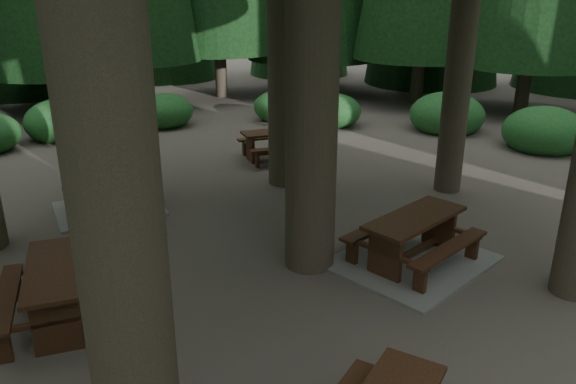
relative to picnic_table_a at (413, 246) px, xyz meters
name	(u,v)px	position (x,y,z in m)	size (l,w,h in m)	color
ground	(273,279)	(-2.40, 0.58, -0.31)	(80.00, 80.00, 0.00)	#49423C
picnic_table_a	(413,246)	(0.00, 0.00, 0.00)	(3.11, 2.82, 0.88)	gray
picnic_table_b	(57,285)	(-5.62, 0.88, 0.25)	(1.83, 2.16, 0.85)	#361910
picnic_table_c	(108,199)	(-4.23, 4.89, -0.07)	(2.14, 1.77, 0.72)	gray
picnic_table_d	(276,140)	(0.60, 6.65, 0.21)	(1.96, 1.65, 0.78)	#361910
shrub_ring	(290,232)	(-1.69, 1.33, 0.09)	(23.86, 24.64, 1.49)	#1D5527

